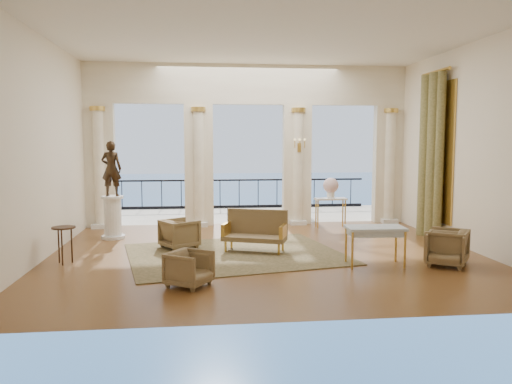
{
  "coord_description": "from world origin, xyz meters",
  "views": [
    {
      "loc": [
        -1.33,
        -10.27,
        2.38
      ],
      "look_at": [
        -0.14,
        0.6,
        1.26
      ],
      "focal_mm": 35.0,
      "sensor_mm": 36.0,
      "label": 1
    }
  ],
  "objects": [
    {
      "name": "room_walls",
      "position": [
        0.0,
        -1.12,
        2.88
      ],
      "size": [
        9.0,
        9.0,
        9.0
      ],
      "color": "white",
      "rests_on": "ground"
    },
    {
      "name": "arcade",
      "position": [
        -0.0,
        3.82,
        2.58
      ],
      "size": [
        9.0,
        0.56,
        4.5
      ],
      "color": "beige",
      "rests_on": "ground"
    },
    {
      "name": "wall_sconce",
      "position": [
        1.4,
        3.51,
        2.23
      ],
      "size": [
        0.3,
        0.11,
        0.33
      ],
      "color": "gold",
      "rests_on": "arcade"
    },
    {
      "name": "console_table",
      "position": [
        2.2,
        3.05,
        0.68
      ],
      "size": [
        0.88,
        0.37,
        0.82
      ],
      "rotation": [
        0.0,
        0.0,
        0.05
      ],
      "color": "silver",
      "rests_on": "ground"
    },
    {
      "name": "rug",
      "position": [
        -0.64,
        0.04,
        0.01
      ],
      "size": [
        4.92,
        4.17,
        0.02
      ],
      "primitive_type": "cube",
      "rotation": [
        0.0,
        0.0,
        0.2
      ],
      "color": "#34361D",
      "rests_on": "ground"
    },
    {
      "name": "headland",
      "position": [
        -30.0,
        70.0,
        -3.0
      ],
      "size": [
        22.0,
        18.0,
        6.0
      ],
      "primitive_type": "cube",
      "color": "black",
      "rests_on": "sea"
    },
    {
      "name": "armchair_b",
      "position": [
        3.3,
        -1.37,
        0.36
      ],
      "size": [
        0.93,
        0.92,
        0.71
      ],
      "primitive_type": "imported",
      "rotation": [
        0.0,
        0.0,
        -0.56
      ],
      "color": "#46331C",
      "rests_on": "ground"
    },
    {
      "name": "settee",
      "position": [
        -0.18,
        0.32,
        0.44
      ],
      "size": [
        1.47,
        1.01,
        0.9
      ],
      "rotation": [
        0.0,
        0.0,
        -0.35
      ],
      "color": "#46331C",
      "rests_on": "ground"
    },
    {
      "name": "balustrade",
      "position": [
        0.0,
        7.4,
        0.41
      ],
      "size": [
        9.0,
        0.06,
        1.03
      ],
      "color": "black",
      "rests_on": "terrace"
    },
    {
      "name": "statue",
      "position": [
        -3.5,
        2.09,
        1.72
      ],
      "size": [
        0.53,
        0.38,
        1.33
      ],
      "primitive_type": "imported",
      "rotation": [
        0.0,
        0.0,
        3.0
      ],
      "color": "black",
      "rests_on": "pedestal"
    },
    {
      "name": "terrace",
      "position": [
        0.0,
        5.8,
        -0.05
      ],
      "size": [
        10.0,
        3.6,
        0.1
      ],
      "primitive_type": "cube",
      "color": "#AFA291",
      "rests_on": "ground"
    },
    {
      "name": "armchair_a",
      "position": [
        -1.55,
        -2.2,
        0.32
      ],
      "size": [
        0.83,
        0.84,
        0.64
      ],
      "primitive_type": "imported",
      "rotation": [
        0.0,
        0.0,
        1.0
      ],
      "color": "#46331C",
      "rests_on": "ground"
    },
    {
      "name": "palm_tree",
      "position": [
        2.0,
        6.6,
        4.09
      ],
      "size": [
        2.0,
        2.0,
        4.5
      ],
      "color": "#4C3823",
      "rests_on": "terrace"
    },
    {
      "name": "curtain",
      "position": [
        4.28,
        1.5,
        2.02
      ],
      "size": [
        0.33,
        1.4,
        4.09
      ],
      "color": "brown",
      "rests_on": "ground"
    },
    {
      "name": "side_table",
      "position": [
        -4.0,
        -0.39,
        0.62
      ],
      "size": [
        0.45,
        0.45,
        0.73
      ],
      "color": "black",
      "rests_on": "ground"
    },
    {
      "name": "game_table",
      "position": [
        1.96,
        -1.18,
        0.67
      ],
      "size": [
        1.13,
        0.65,
        0.75
      ],
      "rotation": [
        0.0,
        0.0,
        -0.05
      ],
      "color": "#9EB1C3",
      "rests_on": "ground"
    },
    {
      "name": "sea",
      "position": [
        0.0,
        60.0,
        -6.0
      ],
      "size": [
        160.0,
        160.0,
        0.0
      ],
      "primitive_type": "plane",
      "color": "navy",
      "rests_on": "ground"
    },
    {
      "name": "urn",
      "position": [
        2.2,
        3.05,
        1.14
      ],
      "size": [
        0.42,
        0.42,
        0.56
      ],
      "color": "white",
      "rests_on": "console_table"
    },
    {
      "name": "window_frame",
      "position": [
        4.47,
        1.5,
        2.1
      ],
      "size": [
        0.04,
        1.6,
        3.4
      ],
      "primitive_type": "cube",
      "color": "gold",
      "rests_on": "room_walls"
    },
    {
      "name": "armchair_c",
      "position": [
        3.4,
        -1.2,
        0.38
      ],
      "size": [
        0.98,
        0.99,
        0.75
      ],
      "primitive_type": "imported",
      "rotation": [
        0.0,
        0.0,
        -2.21
      ],
      "color": "#46331C",
      "rests_on": "ground"
    },
    {
      "name": "armchair_d",
      "position": [
        -1.83,
        0.77,
        0.36
      ],
      "size": [
        0.94,
        0.95,
        0.72
      ],
      "primitive_type": "imported",
      "rotation": [
        0.0,
        0.0,
        2.14
      ],
      "color": "#46331C",
      "rests_on": "ground"
    },
    {
      "name": "floor",
      "position": [
        0.0,
        0.0,
        0.0
      ],
      "size": [
        9.0,
        9.0,
        0.0
      ],
      "primitive_type": "plane",
      "color": "#4E2D14",
      "rests_on": "ground"
    },
    {
      "name": "pedestal",
      "position": [
        -3.5,
        2.09,
        0.5
      ],
      "size": [
        0.57,
        0.57,
        1.05
      ],
      "color": "silver",
      "rests_on": "ground"
    }
  ]
}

